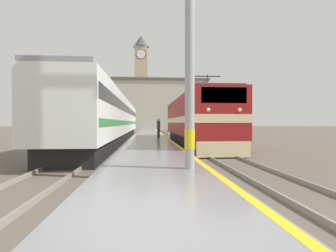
{
  "coord_description": "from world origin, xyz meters",
  "views": [
    {
      "loc": [
        -0.29,
        -4.1,
        1.83
      ],
      "look_at": [
        2.13,
        24.94,
        1.46
      ],
      "focal_mm": 28.0,
      "sensor_mm": 36.0,
      "label": 1
    }
  ],
  "objects": [
    {
      "name": "station_building",
      "position": [
        2.98,
        58.94,
        6.0
      ],
      "size": [
        22.27,
        9.22,
        11.96
      ],
      "color": "#B7B2A3",
      "rests_on": "ground"
    },
    {
      "name": "locomotive_train",
      "position": [
        3.58,
        16.97,
        2.01
      ],
      "size": [
        2.92,
        16.79,
        4.91
      ],
      "color": "black",
      "rests_on": "ground"
    },
    {
      "name": "passenger_train",
      "position": [
        -3.5,
        22.42,
        2.24
      ],
      "size": [
        2.92,
        34.04,
        4.18
      ],
      "color": "black",
      "rests_on": "ground"
    },
    {
      "name": "clock_tower",
      "position": [
        -1.75,
        71.63,
        14.19
      ],
      "size": [
        4.5,
        4.5,
        26.83
      ],
      "color": "tan",
      "rests_on": "ground"
    },
    {
      "name": "rail_track_far",
      "position": [
        -3.5,
        25.0,
        0.03
      ],
      "size": [
        2.83,
        140.0,
        0.16
      ],
      "color": "#60564C",
      "rests_on": "ground"
    },
    {
      "name": "person_on_platform",
      "position": [
        0.89,
        21.09,
        1.38
      ],
      "size": [
        0.34,
        0.34,
        1.81
      ],
      "color": "#23232D",
      "rests_on": "platform"
    },
    {
      "name": "catenary_mast",
      "position": [
        1.1,
        3.81,
        4.83
      ],
      "size": [
        2.85,
        0.32,
        8.92
      ],
      "color": "#9E9EA3",
      "rests_on": "platform"
    },
    {
      "name": "platform",
      "position": [
        0.0,
        25.0,
        0.21
      ],
      "size": [
        3.53,
        140.0,
        0.43
      ],
      "color": "gray",
      "rests_on": "ground"
    },
    {
      "name": "ground_plane",
      "position": [
        0.0,
        30.0,
        0.0
      ],
      "size": [
        200.0,
        200.0,
        0.0
      ],
      "primitive_type": "plane",
      "color": "#60564C"
    },
    {
      "name": "rail_track_near",
      "position": [
        3.58,
        25.0,
        0.03
      ],
      "size": [
        2.84,
        140.0,
        0.16
      ],
      "color": "#60564C",
      "rests_on": "ground"
    }
  ]
}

